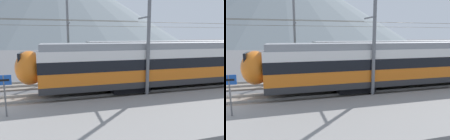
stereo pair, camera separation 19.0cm
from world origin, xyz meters
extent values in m
cube|color=slate|center=(0.00, 5.61, 0.06)|extent=(120.00, 3.00, 0.12)
cube|color=gray|center=(0.00, 4.90, 0.20)|extent=(120.00, 0.07, 0.16)
cube|color=gray|center=(0.00, 6.33, 0.20)|extent=(120.00, 0.07, 0.16)
cube|color=black|center=(9.28, 1.07, 0.49)|extent=(2.80, 2.28, 0.42)
ellipsoid|color=orange|center=(2.38, 1.07, 2.27)|extent=(1.80, 2.62, 2.25)
cube|color=black|center=(1.88, 1.07, 2.70)|extent=(0.16, 1.71, 1.19)
cube|color=#2D2D30|center=(21.38, 5.61, 0.92)|extent=(28.97, 2.93, 0.45)
cube|color=#1E6638|center=(21.38, 5.61, 1.57)|extent=(28.97, 2.93, 0.85)
cube|color=black|center=(21.38, 5.61, 2.38)|extent=(28.97, 2.97, 0.75)
cube|color=beige|center=(21.38, 5.61, 3.08)|extent=(28.97, 2.93, 0.65)
cube|color=gray|center=(21.38, 5.61, 3.62)|extent=(28.67, 2.73, 0.45)
cube|color=black|center=(12.40, 5.61, 0.49)|extent=(2.80, 2.35, 0.42)
ellipsoid|color=#1E6638|center=(6.35, 5.61, 2.27)|extent=(1.80, 2.70, 2.25)
cube|color=black|center=(5.85, 5.61, 2.70)|extent=(0.16, 1.76, 1.19)
cylinder|color=slate|center=(10.19, -0.50, 3.79)|extent=(0.24, 0.24, 7.59)
cube|color=slate|center=(10.19, 0.28, 5.64)|extent=(0.10, 1.87, 0.10)
cylinder|color=#473823|center=(10.19, 1.07, 5.39)|extent=(46.60, 0.02, 0.02)
cylinder|color=slate|center=(5.40, 7.49, 4.16)|extent=(0.24, 0.24, 8.31)
cube|color=slate|center=(5.40, 6.55, 5.51)|extent=(0.10, 2.18, 0.10)
cylinder|color=#473823|center=(5.40, 5.61, 5.26)|extent=(46.60, 0.02, 0.02)
cylinder|color=#59595B|center=(1.52, -2.35, 1.40)|extent=(0.08, 0.08, 2.13)
cube|color=#19479E|center=(1.52, -2.35, 2.22)|extent=(0.70, 0.06, 0.50)
cube|color=black|center=(1.52, -2.38, 2.22)|extent=(0.52, 0.01, 0.10)
cone|color=slate|center=(6.78, 141.35, 27.30)|extent=(174.76, 174.76, 54.59)
camera|label=1|loc=(3.95, -13.20, 4.37)|focal=32.56mm
camera|label=2|loc=(4.13, -13.26, 4.37)|focal=32.56mm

